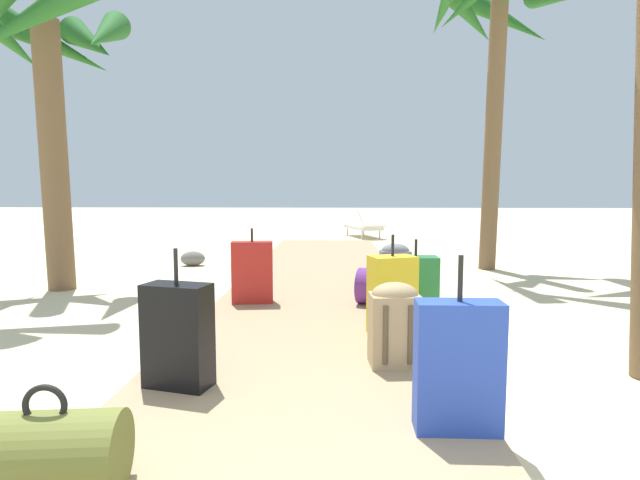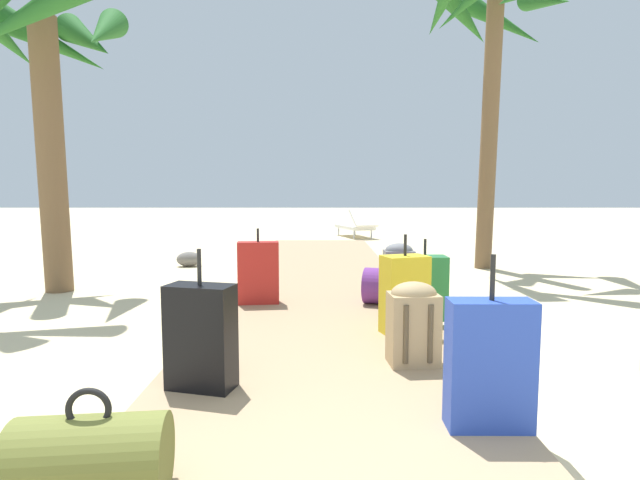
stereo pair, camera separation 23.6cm
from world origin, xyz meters
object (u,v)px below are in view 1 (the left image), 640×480
(lounge_chair, at_px, (365,225))
(suitcase_red, at_px, (252,272))
(backpack_grey, at_px, (395,267))
(suitcase_blue, at_px, (458,366))
(suitcase_black, at_px, (178,335))
(duffel_bag_purple, at_px, (390,287))
(backpack_tan, at_px, (394,322))
(suitcase_green, at_px, (415,288))
(palm_tree_near_left, at_px, (47,63))
(suitcase_yellow, at_px, (392,295))
(palm_tree_far_right, at_px, (496,28))
(duffel_bag_olive, at_px, (48,453))

(lounge_chair, bearing_deg, suitcase_red, -101.20)
(backpack_grey, bearing_deg, lounge_chair, 89.42)
(suitcase_blue, height_order, suitcase_black, suitcase_blue)
(duffel_bag_purple, height_order, suitcase_black, suitcase_black)
(backpack_tan, relative_size, suitcase_black, 0.68)
(backpack_tan, relative_size, suitcase_green, 0.77)
(suitcase_red, xyz_separation_m, palm_tree_near_left, (-2.55, 0.91, 2.32))
(suitcase_yellow, distance_m, lounge_chair, 9.08)
(suitcase_blue, relative_size, suitcase_black, 1.04)
(suitcase_yellow, relative_size, palm_tree_far_right, 0.18)
(backpack_grey, bearing_deg, suitcase_green, -87.73)
(suitcase_yellow, bearing_deg, suitcase_green, 60.59)
(backpack_grey, height_order, lounge_chair, lounge_chair)
(suitcase_blue, xyz_separation_m, duffel_bag_olive, (-1.66, -0.57, -0.15))
(suitcase_green, xyz_separation_m, backpack_grey, (-0.05, 1.16, 0.01))
(palm_tree_near_left, bearing_deg, duffel_bag_olive, -60.74)
(duffel_bag_olive, xyz_separation_m, suitcase_black, (0.16, 1.06, 0.14))
(duffel_bag_purple, bearing_deg, suitcase_red, 177.10)
(suitcase_yellow, bearing_deg, palm_tree_near_left, 152.73)
(suitcase_green, bearing_deg, duffel_bag_purple, 106.34)
(palm_tree_near_left, bearing_deg, lounge_chair, 59.74)
(duffel_bag_purple, bearing_deg, backpack_grey, 78.90)
(suitcase_red, height_order, suitcase_black, suitcase_black)
(suitcase_blue, height_order, duffel_bag_olive, suitcase_blue)
(lounge_chair, bearing_deg, suitcase_black, -99.17)
(duffel_bag_purple, distance_m, lounge_chair, 8.08)
(palm_tree_far_right, bearing_deg, backpack_tan, -113.46)
(suitcase_yellow, height_order, lounge_chair, suitcase_yellow)
(suitcase_black, xyz_separation_m, palm_tree_near_left, (-2.49, 3.11, 2.33))
(suitcase_red, xyz_separation_m, duffel_bag_olive, (-0.22, -3.25, -0.15))
(suitcase_blue, bearing_deg, palm_tree_far_right, 71.97)
(suitcase_green, distance_m, suitcase_black, 2.25)
(backpack_tan, bearing_deg, lounge_chair, 87.99)
(suitcase_black, bearing_deg, suitcase_yellow, 39.33)
(suitcase_green, height_order, suitcase_black, suitcase_black)
(suitcase_black, bearing_deg, duffel_bag_olive, -98.54)
(suitcase_black, xyz_separation_m, lounge_chair, (1.65, 10.20, -0.06))
(suitcase_red, relative_size, palm_tree_far_right, 0.17)
(duffel_bag_purple, distance_m, palm_tree_far_right, 4.72)
(lounge_chair, bearing_deg, duffel_bag_purple, -91.37)
(duffel_bag_purple, height_order, duffel_bag_olive, duffel_bag_purple)
(backpack_grey, xyz_separation_m, palm_tree_far_right, (1.69, 2.20, 3.24))
(backpack_tan, distance_m, lounge_chair, 9.80)
(suitcase_red, bearing_deg, duffel_bag_olive, -93.87)
(backpack_grey, relative_size, suitcase_black, 0.69)
(duffel_bag_purple, relative_size, lounge_chair, 0.43)
(backpack_tan, xyz_separation_m, backpack_grey, (0.27, 2.32, 0.00))
(duffel_bag_purple, bearing_deg, lounge_chair, 88.63)
(suitcase_red, xyz_separation_m, lounge_chair, (1.58, 8.00, -0.07))
(suitcase_red, height_order, backpack_grey, suitcase_red)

